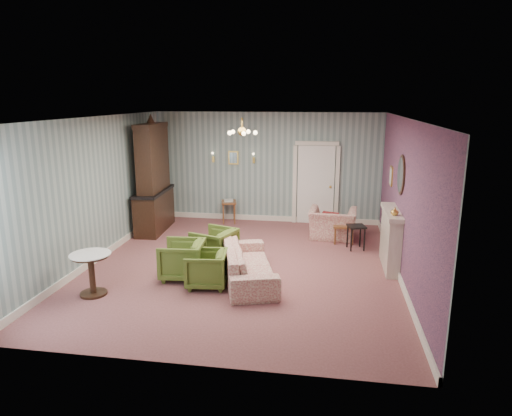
% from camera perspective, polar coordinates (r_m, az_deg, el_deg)
% --- Properties ---
extents(floor, '(7.00, 7.00, 0.00)m').
position_cam_1_polar(floor, '(9.16, -1.64, -7.25)').
color(floor, '#895050').
rests_on(floor, ground).
extents(ceiling, '(7.00, 7.00, 0.00)m').
position_cam_1_polar(ceiling, '(8.56, -1.78, 11.20)').
color(ceiling, white).
rests_on(ceiling, ground).
extents(wall_back, '(6.00, 0.00, 6.00)m').
position_cam_1_polar(wall_back, '(12.15, 1.38, 5.06)').
color(wall_back, slate).
rests_on(wall_back, ground).
extents(wall_front, '(6.00, 0.00, 6.00)m').
position_cam_1_polar(wall_front, '(5.47, -8.58, -5.90)').
color(wall_front, slate).
rests_on(wall_front, ground).
extents(wall_left, '(0.00, 7.00, 7.00)m').
position_cam_1_polar(wall_left, '(9.75, -19.32, 2.15)').
color(wall_left, slate).
rests_on(wall_left, ground).
extents(wall_right, '(0.00, 7.00, 7.00)m').
position_cam_1_polar(wall_right, '(8.71, 18.08, 0.94)').
color(wall_right, slate).
rests_on(wall_right, ground).
extents(wall_right_floral, '(0.00, 7.00, 7.00)m').
position_cam_1_polar(wall_right_floral, '(8.71, 17.98, 0.94)').
color(wall_right_floral, '#AF576F').
rests_on(wall_right_floral, ground).
extents(door, '(1.12, 0.12, 2.16)m').
position_cam_1_polar(door, '(12.06, 7.48, 3.11)').
color(door, white).
rests_on(door, floor).
extents(olive_chair_a, '(0.72, 0.76, 0.71)m').
position_cam_1_polar(olive_chair_a, '(8.15, -6.23, -7.37)').
color(olive_chair_a, '#4E6423').
rests_on(olive_chair_a, floor).
extents(olive_chair_b, '(0.77, 0.82, 0.78)m').
position_cam_1_polar(olive_chair_b, '(8.56, -9.21, -6.16)').
color(olive_chair_b, '#4E6423').
rests_on(olive_chair_b, floor).
extents(olive_chair_c, '(0.91, 0.94, 0.77)m').
position_cam_1_polar(olive_chair_c, '(9.28, -5.23, -4.49)').
color(olive_chair_c, '#4E6423').
rests_on(olive_chair_c, floor).
extents(sofa_chintz, '(1.20, 2.21, 0.83)m').
position_cam_1_polar(sofa_chintz, '(8.36, -0.94, -6.29)').
color(sofa_chintz, '#9B3E42').
rests_on(sofa_chintz, floor).
extents(wingback_chair, '(1.12, 0.77, 0.94)m').
position_cam_1_polar(wingback_chair, '(10.93, 9.57, -1.34)').
color(wingback_chair, '#9B3E42').
rests_on(wingback_chair, floor).
extents(dresser, '(0.68, 1.73, 2.82)m').
position_cam_1_polar(dresser, '(11.51, -12.78, 4.05)').
color(dresser, black).
rests_on(dresser, floor).
extents(fireplace, '(0.30, 1.40, 1.16)m').
position_cam_1_polar(fireplace, '(9.29, 16.47, -3.73)').
color(fireplace, beige).
rests_on(fireplace, floor).
extents(mantel_vase, '(0.15, 0.15, 0.15)m').
position_cam_1_polar(mantel_vase, '(8.73, 16.94, -0.40)').
color(mantel_vase, gold).
rests_on(mantel_vase, fireplace).
extents(oval_mirror, '(0.04, 0.76, 0.84)m').
position_cam_1_polar(oval_mirror, '(9.02, 17.64, 3.98)').
color(oval_mirror, white).
rests_on(oval_mirror, wall_right).
extents(framed_print, '(0.04, 0.34, 0.42)m').
position_cam_1_polar(framed_print, '(10.38, 16.54, 3.86)').
color(framed_print, gold).
rests_on(framed_print, wall_right).
extents(coffee_table, '(0.50, 0.87, 0.44)m').
position_cam_1_polar(coffee_table, '(10.89, 10.79, -2.84)').
color(coffee_table, brown).
rests_on(coffee_table, floor).
extents(side_table_black, '(0.44, 0.44, 0.55)m').
position_cam_1_polar(side_table_black, '(10.27, 12.37, -3.62)').
color(side_table_black, black).
rests_on(side_table_black, floor).
extents(pedestal_table, '(0.73, 0.73, 0.74)m').
position_cam_1_polar(pedestal_table, '(8.24, -19.82, -7.78)').
color(pedestal_table, black).
rests_on(pedestal_table, floor).
extents(nesting_table, '(0.49, 0.56, 0.63)m').
position_cam_1_polar(nesting_table, '(12.20, -3.42, -0.36)').
color(nesting_table, brown).
rests_on(nesting_table, floor).
extents(gilt_mirror_back, '(0.28, 0.06, 0.36)m').
position_cam_1_polar(gilt_mirror_back, '(12.22, -2.85, 6.28)').
color(gilt_mirror_back, gold).
rests_on(gilt_mirror_back, wall_back).
extents(sconce_left, '(0.16, 0.12, 0.30)m').
position_cam_1_polar(sconce_left, '(12.33, -5.39, 6.30)').
color(sconce_left, gold).
rests_on(sconce_left, wall_back).
extents(sconce_right, '(0.16, 0.12, 0.30)m').
position_cam_1_polar(sconce_right, '(12.10, -0.31, 6.23)').
color(sconce_right, gold).
rests_on(sconce_right, wall_back).
extents(chandelier, '(0.56, 0.56, 0.36)m').
position_cam_1_polar(chandelier, '(8.58, -1.76, 9.40)').
color(chandelier, gold).
rests_on(chandelier, ceiling).
extents(burgundy_cushion, '(0.41, 0.28, 0.39)m').
position_cam_1_polar(burgundy_cushion, '(10.79, 9.31, -1.49)').
color(burgundy_cushion, maroon).
rests_on(burgundy_cushion, wingback_chair).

